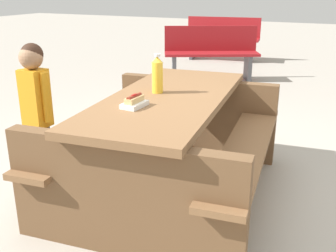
{
  "coord_description": "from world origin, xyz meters",
  "views": [
    {
      "loc": [
        2.45,
        1.18,
        1.48
      ],
      "look_at": [
        0.0,
        0.0,
        0.52
      ],
      "focal_mm": 43.13,
      "sensor_mm": 36.0,
      "label": 1
    }
  ],
  "objects_px": {
    "picnic_table": "(168,136)",
    "soda_bottle": "(157,75)",
    "child_in_coat": "(36,99)",
    "park_bench_near": "(211,52)",
    "park_bench_mid": "(222,38)",
    "hotdog_tray": "(134,102)"
  },
  "relations": [
    {
      "from": "picnic_table",
      "to": "soda_bottle",
      "type": "xyz_separation_m",
      "value": [
        -0.04,
        -0.1,
        0.43
      ]
    },
    {
      "from": "child_in_coat",
      "to": "park_bench_near",
      "type": "relative_size",
      "value": 0.72
    },
    {
      "from": "park_bench_near",
      "to": "child_in_coat",
      "type": "bearing_deg",
      "value": 1.94
    },
    {
      "from": "child_in_coat",
      "to": "park_bench_mid",
      "type": "distance_m",
      "value": 5.96
    },
    {
      "from": "picnic_table",
      "to": "park_bench_mid",
      "type": "xyz_separation_m",
      "value": [
        -5.59,
        -1.46,
        0.0
      ]
    },
    {
      "from": "picnic_table",
      "to": "hotdog_tray",
      "type": "distance_m",
      "value": 0.48
    },
    {
      "from": "soda_bottle",
      "to": "child_in_coat",
      "type": "distance_m",
      "value": 0.9
    },
    {
      "from": "hotdog_tray",
      "to": "picnic_table",
      "type": "bearing_deg",
      "value": 168.04
    },
    {
      "from": "hotdog_tray",
      "to": "child_in_coat",
      "type": "height_order",
      "value": "child_in_coat"
    },
    {
      "from": "hotdog_tray",
      "to": "park_bench_mid",
      "type": "relative_size",
      "value": 0.12
    },
    {
      "from": "picnic_table",
      "to": "hotdog_tray",
      "type": "height_order",
      "value": "hotdog_tray"
    },
    {
      "from": "soda_bottle",
      "to": "park_bench_near",
      "type": "bearing_deg",
      "value": -165.89
    },
    {
      "from": "soda_bottle",
      "to": "park_bench_near",
      "type": "xyz_separation_m",
      "value": [
        -3.71,
        -0.93,
        -0.43
      ]
    },
    {
      "from": "child_in_coat",
      "to": "park_bench_near",
      "type": "bearing_deg",
      "value": -178.06
    },
    {
      "from": "hotdog_tray",
      "to": "park_bench_mid",
      "type": "distance_m",
      "value": 6.1
    },
    {
      "from": "soda_bottle",
      "to": "park_bench_near",
      "type": "relative_size",
      "value": 0.18
    },
    {
      "from": "picnic_table",
      "to": "child_in_coat",
      "type": "distance_m",
      "value": 0.99
    },
    {
      "from": "picnic_table",
      "to": "park_bench_near",
      "type": "relative_size",
      "value": 1.29
    },
    {
      "from": "picnic_table",
      "to": "hotdog_tray",
      "type": "relative_size",
      "value": 10.54
    },
    {
      "from": "hotdog_tray",
      "to": "park_bench_mid",
      "type": "bearing_deg",
      "value": -166.8
    },
    {
      "from": "picnic_table",
      "to": "park_bench_near",
      "type": "bearing_deg",
      "value": -164.56
    },
    {
      "from": "soda_bottle",
      "to": "hotdog_tray",
      "type": "distance_m",
      "value": 0.39
    }
  ]
}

